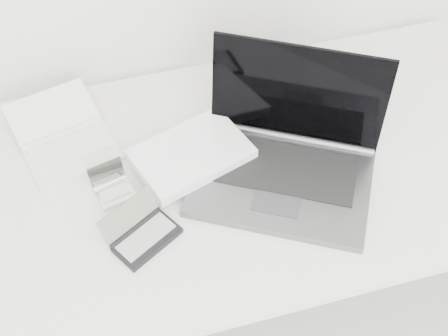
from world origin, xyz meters
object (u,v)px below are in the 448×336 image
object	(u,v)px
netbook_open_white	(67,142)
palmtop_charcoal	(142,233)
desk	(231,180)
laptop_large	(262,156)

from	to	relation	value
netbook_open_white	palmtop_charcoal	xyz separation A→B (m)	(0.13, -0.33, 0.00)
desk	palmtop_charcoal	size ratio (longest dim) A/B	8.46
laptop_large	palmtop_charcoal	distance (m)	0.35
desk	netbook_open_white	xyz separation A→B (m)	(-0.39, 0.19, 0.06)
laptop_large	netbook_open_white	size ratio (longest dim) A/B	1.91
palmtop_charcoal	desk	bearing A→B (deg)	-1.00
desk	laptop_large	world-z (taller)	laptop_large
laptop_large	desk	bearing A→B (deg)	-165.32
netbook_open_white	palmtop_charcoal	size ratio (longest dim) A/B	1.76
netbook_open_white	desk	bearing A→B (deg)	-40.11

